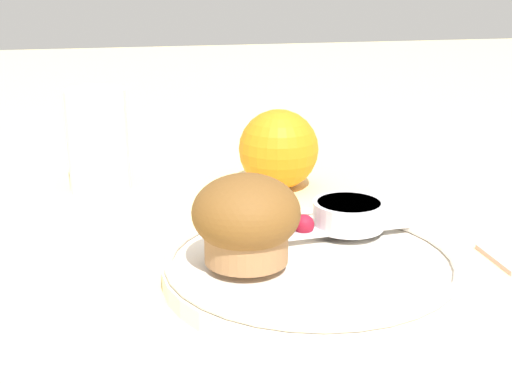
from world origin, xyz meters
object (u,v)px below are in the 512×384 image
object	(u,v)px
butter_knife	(318,232)
juice_glass	(98,141)
orange_fruit	(279,149)
muffin	(246,220)

from	to	relation	value
butter_knife	juice_glass	distance (m)	0.28
orange_fruit	butter_knife	bearing A→B (deg)	-93.38
butter_knife	juice_glass	bearing A→B (deg)	123.33
orange_fruit	juice_glass	xyz separation A→B (m)	(-0.18, 0.03, 0.01)
butter_knife	juice_glass	size ratio (longest dim) A/B	1.60
juice_glass	orange_fruit	bearing A→B (deg)	-9.03
muffin	orange_fruit	size ratio (longest dim) A/B	0.94
butter_knife	orange_fruit	size ratio (longest dim) A/B	2.03
muffin	juice_glass	bearing A→B (deg)	112.47
muffin	orange_fruit	xyz separation A→B (m)	(0.08, 0.23, -0.01)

